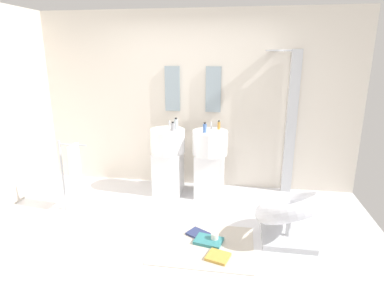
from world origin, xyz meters
TOP-DOWN VIEW (x-y plane):
  - ground_plane at (0.00, 0.00)m, footprint 4.80×3.60m
  - rear_partition at (0.00, 1.65)m, footprint 4.80×0.10m
  - pedestal_sink_left at (-0.30, 1.20)m, footprint 0.49×0.49m
  - pedestal_sink_right at (0.30, 1.20)m, footprint 0.49×0.49m
  - vanity_mirror_left at (-0.30, 1.58)m, footprint 0.22×0.03m
  - vanity_mirror_right at (0.30, 1.58)m, footprint 0.22×0.03m
  - shower_column at (1.41, 1.53)m, footprint 0.49×0.24m
  - lounge_chair at (1.28, 0.17)m, footprint 1.10×1.10m
  - towel_rack at (-1.36, 0.46)m, footprint 0.37×0.22m
  - area_rug at (0.37, -0.08)m, footprint 1.07×0.85m
  - magazine_navy at (0.29, 0.10)m, footprint 0.29×0.27m
  - magazine_teal at (0.42, -0.02)m, footprint 0.33×0.27m
  - magazine_ochre at (0.54, -0.29)m, footprint 0.27×0.25m
  - coffee_mug at (0.49, 0.00)m, footprint 0.08×0.08m
  - soap_bottle_clear at (-0.18, 1.21)m, footprint 0.06×0.06m
  - soap_bottle_blue at (0.24, 1.10)m, footprint 0.05×0.05m
  - soap_bottle_grey at (-0.21, 1.13)m, footprint 0.06×0.06m
  - soap_bottle_amber at (0.41, 1.32)m, footprint 0.04×0.04m

SIDE VIEW (x-z plane):
  - ground_plane at x=0.00m, z-range -0.04..0.00m
  - area_rug at x=0.37m, z-range 0.00..0.01m
  - magazine_navy at x=0.29m, z-range 0.01..0.04m
  - magazine_ochre at x=0.54m, z-range 0.01..0.04m
  - magazine_teal at x=0.42m, z-range 0.01..0.04m
  - coffee_mug at x=0.49m, z-range 0.01..0.11m
  - lounge_chair at x=1.28m, z-range 0.03..0.67m
  - pedestal_sink_left at x=-0.30m, z-range 0.00..1.06m
  - pedestal_sink_right at x=0.30m, z-range 0.00..1.06m
  - towel_rack at x=-1.36m, z-range 0.15..1.10m
  - soap_bottle_amber at x=0.41m, z-range 0.96..1.08m
  - soap_bottle_grey at x=-0.21m, z-range 0.96..1.08m
  - soap_bottle_blue at x=0.24m, z-range 0.96..1.09m
  - soap_bottle_clear at x=-0.18m, z-range 0.96..1.12m
  - shower_column at x=1.41m, z-range 0.05..2.10m
  - rear_partition at x=0.00m, z-range 0.00..2.60m
  - vanity_mirror_left at x=-0.30m, z-range 1.16..1.82m
  - vanity_mirror_right at x=0.30m, z-range 1.16..1.82m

